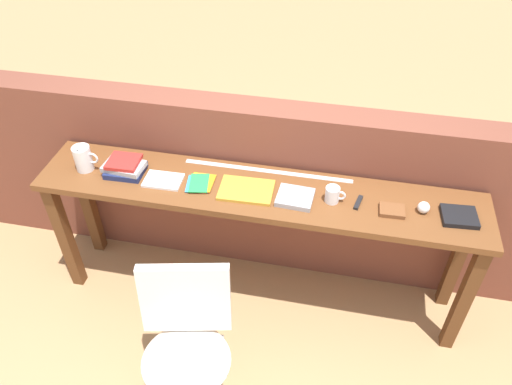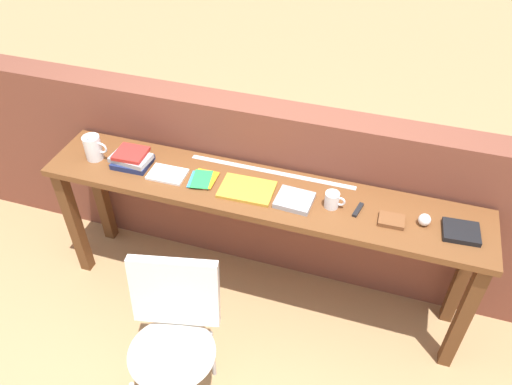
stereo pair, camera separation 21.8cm
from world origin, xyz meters
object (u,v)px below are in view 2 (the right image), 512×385
object	(u,v)px
magazine_cycling	(167,174)
multitool_folded	(358,210)
book_stack_leftmost	(132,159)
book_repair_rightmost	(461,232)
mug	(332,200)
leather_journal_brown	(391,220)
book_open_centre	(247,189)
pitcher_white	(93,147)
sports_ball_small	(425,220)
pamphlet_pile_colourful	(203,179)
chair_white_moulded	(173,332)

from	to	relation	value
magazine_cycling	multitool_folded	bearing A→B (deg)	0.55
book_stack_leftmost	book_repair_rightmost	xyz separation A→B (m)	(1.83, -0.01, -0.03)
mug	leather_journal_brown	world-z (taller)	mug
magazine_cycling	book_open_centre	xyz separation A→B (m)	(0.47, 0.01, 0.00)
multitool_folded	pitcher_white	bearing A→B (deg)	-179.59
leather_journal_brown	book_repair_rightmost	size ratio (longest dim) A/B	0.73
sports_ball_small	book_repair_rightmost	bearing A→B (deg)	-4.24
pitcher_white	book_open_centre	distance (m)	0.95
multitool_folded	pamphlet_pile_colourful	bearing A→B (deg)	-179.21
mug	sports_ball_small	bearing A→B (deg)	0.98
chair_white_moulded	book_repair_rightmost	bearing A→B (deg)	30.76
pamphlet_pile_colourful	sports_ball_small	bearing A→B (deg)	0.67
pamphlet_pile_colourful	leather_journal_brown	size ratio (longest dim) A/B	1.42
book_stack_leftmost	magazine_cycling	xyz separation A→B (m)	(0.24, -0.03, -0.03)
multitool_folded	book_open_centre	bearing A→B (deg)	-178.06
pitcher_white	pamphlet_pile_colourful	size ratio (longest dim) A/B	1.00
book_stack_leftmost	leather_journal_brown	size ratio (longest dim) A/B	1.81
magazine_cycling	sports_ball_small	size ratio (longest dim) A/B	3.32
mug	chair_white_moulded	bearing A→B (deg)	-128.88
book_stack_leftmost	magazine_cycling	distance (m)	0.24
pitcher_white	book_open_centre	bearing A→B (deg)	-0.58
pitcher_white	pamphlet_pile_colourful	distance (m)	0.69
book_stack_leftmost	pamphlet_pile_colourful	size ratio (longest dim) A/B	1.27
pitcher_white	book_repair_rightmost	size ratio (longest dim) A/B	1.03
book_open_centre	sports_ball_small	size ratio (longest dim) A/B	4.65
book_open_centre	book_repair_rightmost	xyz separation A→B (m)	(1.12, 0.01, 0.01)
pitcher_white	magazine_cycling	world-z (taller)	pitcher_white
book_stack_leftmost	leather_journal_brown	world-z (taller)	book_stack_leftmost
pitcher_white	sports_ball_small	distance (m)	1.89
magazine_cycling	book_open_centre	world-z (taller)	book_open_centre
multitool_folded	leather_journal_brown	bearing A→B (deg)	-10.58
pitcher_white	pamphlet_pile_colourful	bearing A→B (deg)	-0.08
book_stack_leftmost	book_open_centre	distance (m)	0.71
mug	pitcher_white	bearing A→B (deg)	-179.80
book_stack_leftmost	sports_ball_small	size ratio (longest dim) A/B	3.72
chair_white_moulded	sports_ball_small	xyz separation A→B (m)	(1.08, 0.76, 0.38)
book_repair_rightmost	mug	bearing A→B (deg)	175.42
magazine_cycling	chair_white_moulded	bearing A→B (deg)	-66.73
chair_white_moulded	pamphlet_pile_colourful	size ratio (longest dim) A/B	4.84
leather_journal_brown	pamphlet_pile_colourful	bearing A→B (deg)	177.07
chair_white_moulded	book_open_centre	size ratio (longest dim) A/B	3.03
chair_white_moulded	sports_ball_small	world-z (taller)	sports_ball_small
pamphlet_pile_colourful	book_repair_rightmost	size ratio (longest dim) A/B	1.04
leather_journal_brown	book_repair_rightmost	distance (m)	0.34
leather_journal_brown	book_open_centre	bearing A→B (deg)	177.31
pitcher_white	book_stack_leftmost	size ratio (longest dim) A/B	0.78
sports_ball_small	pamphlet_pile_colourful	bearing A→B (deg)	-179.33
book_stack_leftmost	sports_ball_small	world-z (taller)	book_stack_leftmost
chair_white_moulded	sports_ball_small	size ratio (longest dim) A/B	14.11
magazine_cycling	sports_ball_small	xyz separation A→B (m)	(1.41, 0.03, 0.02)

